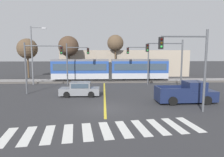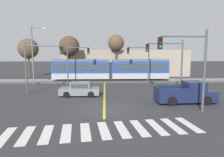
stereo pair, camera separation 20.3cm
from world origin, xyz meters
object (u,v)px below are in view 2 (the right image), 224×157
Objects in this scene: traffic_light_mid_left at (39,60)px; bare_tree_west at (69,46)px; traffic_light_far_left at (75,58)px; bare_tree_far_west at (28,49)px; pickup_truck at (186,94)px; sedan_crossing at (80,89)px; traffic_light_near_right at (189,59)px; street_lamp_west at (34,52)px; traffic_light_mid_right at (170,58)px; traffic_light_far_right at (141,58)px; bare_tree_east at (116,43)px; light_rail_tram at (111,69)px.

traffic_light_mid_left is 0.75× the size of bare_tree_west.
bare_tree_far_west is (-9.93, 9.16, 1.54)m from traffic_light_far_left.
bare_tree_far_west is at bearing 137.44° from pickup_truck.
traffic_light_near_right reaches higher than sedan_crossing.
traffic_light_near_right is 30.84m from bare_tree_far_west.
pickup_truck is 0.65× the size of street_lamp_west.
traffic_light_mid_right is 0.84× the size of bare_tree_far_west.
traffic_light_near_right is (10.67, -13.75, 0.29)m from traffic_light_far_left.
sedan_crossing is 16.12m from bare_tree_west.
bare_tree_far_west is at bearing 154.98° from traffic_light_far_right.
bare_tree_east is (-3.16, 9.22, 2.54)m from traffic_light_far_right.
bare_tree_west is at bearing 103.68° from sedan_crossing.
street_lamp_west is at bearing 147.16° from pickup_truck.
bare_tree_east reaches higher than traffic_light_mid_right.
light_rail_tram is 7.20m from bare_tree_east.
traffic_light_mid_left is at bearing -129.81° from light_rail_tram.
sedan_crossing is at bearing 145.36° from traffic_light_near_right.
traffic_light_mid_right reaches higher than pickup_truck.
bare_tree_east is at bearing 100.57° from traffic_light_near_right.
traffic_light_far_left is 17.41m from traffic_light_near_right.
traffic_light_far_right is at bearing 94.71° from traffic_light_near_right.
street_lamp_west is at bearing -164.83° from light_rail_tram.
traffic_light_near_right reaches higher than traffic_light_mid_right.
bare_tree_west is at bearing 105.55° from traffic_light_far_left.
light_rail_tram is at bearing 50.19° from traffic_light_mid_left.
traffic_light_mid_right is 18.89m from street_lamp_west.
sedan_crossing is at bearing -76.32° from bare_tree_west.
traffic_light_far_right is at bearing -25.02° from bare_tree_far_west.
street_lamp_west is (-11.14, -3.02, 2.73)m from light_rail_tram.
light_rail_tram is at bearing 140.33° from traffic_light_far_right.
bare_tree_east reaches higher than traffic_light_mid_left.
pickup_truck is 0.90× the size of traffic_light_mid_right.
traffic_light_mid_right is (10.03, 1.19, 3.36)m from sedan_crossing.
traffic_light_far_left is 6.08m from street_lamp_west.
sedan_crossing is 8.24m from traffic_light_far_left.
pickup_truck is 23.42m from bare_tree_west.
pickup_truck is 21.55m from bare_tree_east.
traffic_light_far_right is (4.36, -3.62, 1.83)m from light_rail_tram.
traffic_light_mid_right is at bearing -45.04° from bare_tree_west.
street_lamp_west is 15.15m from bare_tree_east.
bare_tree_far_west is (-19.47, 9.09, 1.52)m from traffic_light_far_right.
bare_tree_east is (-4.30, 23.05, 2.28)m from traffic_light_near_right.
bare_tree_east is at bearing 58.65° from traffic_light_mid_left.
light_rail_tram is at bearing -19.90° from bare_tree_far_west.
pickup_truck is at bearing -65.41° from light_rail_tram.
bare_tree_east reaches higher than traffic_light_near_right.
traffic_light_mid_left is (-8.23, -9.87, 1.82)m from light_rail_tram.
sedan_crossing is at bearing -106.05° from bare_tree_east.
traffic_light_far_left reaches higher than pickup_truck.
traffic_light_mid_right is 0.76× the size of bare_tree_east.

